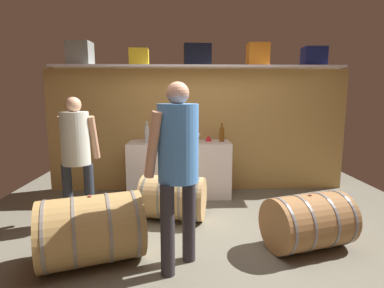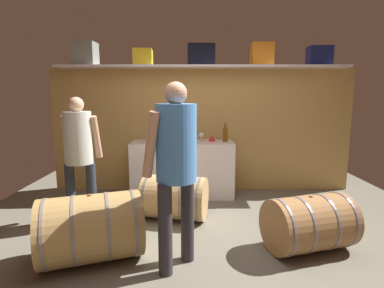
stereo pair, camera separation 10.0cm
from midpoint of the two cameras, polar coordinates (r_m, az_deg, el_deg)
name	(u,v)px [view 2 (the right image)]	position (r m, az deg, el deg)	size (l,w,h in m)	color
ground_plane	(205,230)	(3.67, 3.30, -15.86)	(6.01, 7.37, 0.02)	#676355
back_wall_panel	(201,130)	(4.93, 2.34, 2.56)	(4.81, 0.10, 1.96)	tan
high_shelf_board	(202,67)	(4.77, 2.50, 14.35)	(4.42, 0.40, 0.03)	silver
toolcase_grey	(84,54)	(5.04, -19.08, 15.76)	(0.34, 0.28, 0.35)	gray
toolcase_yellow	(143,57)	(4.83, -8.70, 15.84)	(0.28, 0.29, 0.24)	yellow
toolcase_black	(201,55)	(4.79, 2.27, 16.46)	(0.40, 0.21, 0.32)	black
toolcase_orange	(261,54)	(4.91, 13.56, 16.13)	(0.32, 0.24, 0.34)	orange
toolcase_navy	(319,56)	(5.18, 23.31, 14.99)	(0.34, 0.26, 0.28)	navy
work_cabinet	(182,169)	(4.69, -1.25, -4.68)	(1.55, 0.54, 0.85)	white
wine_bottle_amber	(225,134)	(4.63, 6.81, 1.96)	(0.07, 0.07, 0.29)	brown
wine_bottle_clear	(150,133)	(4.55, -7.35, 2.05)	(0.08, 0.08, 0.33)	#B9BDC2
wine_bottle_dark	(173,134)	(4.58, -2.94, 1.98)	(0.07, 0.07, 0.30)	black
wine_glass	(201,135)	(4.63, 2.31, 1.64)	(0.08, 0.08, 0.14)	white
red_funnel	(211,138)	(4.68, 4.29, 1.08)	(0.11, 0.11, 0.09)	red
wine_barrel_near	(91,228)	(3.05, -17.65, -14.89)	(1.07, 0.89, 0.65)	#A9844B
wine_barrel_far	(309,223)	(3.35, 21.98, -13.66)	(0.95, 0.76, 0.56)	olive
wine_barrel_flank	(174,197)	(3.86, -2.63, -10.03)	(0.88, 0.69, 0.56)	tan
winemaker_pouring	(78,147)	(3.79, -19.97, -0.58)	(0.47, 0.38, 1.53)	#2A303B
visitor_tasting	(175,157)	(2.60, -2.09, -2.47)	(0.48, 0.52, 1.65)	#2F2B31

